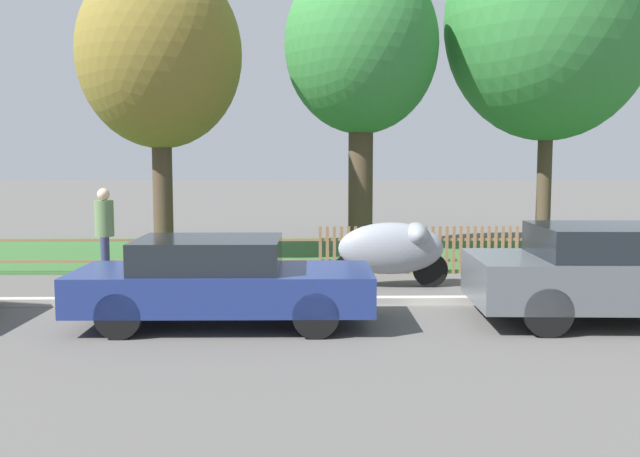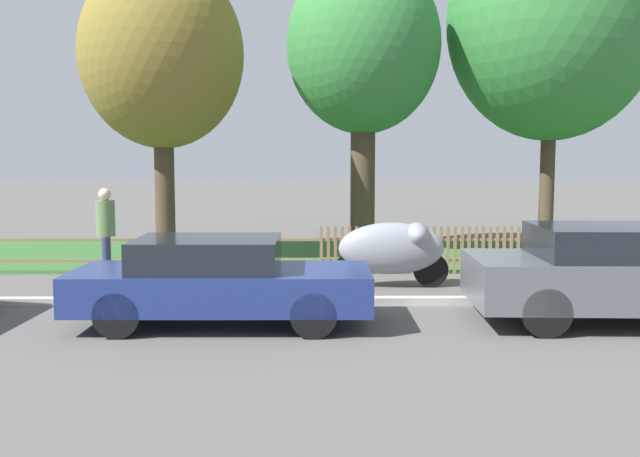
{
  "view_description": "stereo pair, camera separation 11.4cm",
  "coord_description": "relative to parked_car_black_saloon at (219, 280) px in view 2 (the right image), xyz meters",
  "views": [
    {
      "loc": [
        -5.74,
        -10.83,
        2.3
      ],
      "look_at": [
        -5.51,
        1.06,
        1.1
      ],
      "focal_mm": 40.0,
      "sensor_mm": 36.0,
      "label": 1
    },
    {
      "loc": [
        -5.63,
        -10.83,
        2.3
      ],
      "look_at": [
        -5.51,
        1.06,
        1.1
      ],
      "focal_mm": 40.0,
      "sensor_mm": 36.0,
      "label": 2
    }
  ],
  "objects": [
    {
      "name": "tree_mid_park",
      "position": [
        7.05,
        7.89,
        4.95
      ],
      "size": [
        5.04,
        5.04,
        8.48
      ],
      "color": "#473828",
      "rests_on": "ground"
    },
    {
      "name": "pedestrian_near_fence",
      "position": [
        -2.56,
        3.54,
        0.35
      ],
      "size": [
        0.42,
        0.42,
        1.72
      ],
      "rotation": [
        0.0,
        0.0,
        4.97
      ],
      "color": "#2D3351",
      "rests_on": "ground"
    },
    {
      "name": "covered_motorcycle",
      "position": [
        2.71,
        2.81,
        0.07
      ],
      "size": [
        2.02,
        0.77,
        1.15
      ],
      "rotation": [
        0.0,
        0.0,
        -0.0
      ],
      "color": "black",
      "rests_on": "ground"
    },
    {
      "name": "parked_car_black_saloon",
      "position": [
        0.0,
        0.0,
        0.0
      ],
      "size": [
        4.04,
        1.66,
        1.2
      ],
      "rotation": [
        0.0,
        0.0,
        -0.01
      ],
      "color": "navy",
      "rests_on": "ground"
    },
    {
      "name": "parked_car_navy_estate",
      "position": [
        5.56,
        0.06,
        0.08
      ],
      "size": [
        4.29,
        2.01,
        1.35
      ],
      "rotation": [
        0.0,
        0.0,
        -0.04
      ],
      "color": "#51565B",
      "rests_on": "ground"
    },
    {
      "name": "grass_strip",
      "position": [
        6.92,
        7.33,
        -0.62
      ],
      "size": [
        38.42,
        6.18,
        0.01
      ],
      "primitive_type": "cube",
      "color": "#33602D",
      "rests_on": "ground"
    },
    {
      "name": "tree_behind_motorcycle",
      "position": [
        2.48,
        7.46,
        4.23
      ],
      "size": [
        3.63,
        3.63,
        7.01
      ],
      "color": "#473828",
      "rests_on": "ground"
    },
    {
      "name": "park_fence",
      "position": [
        6.92,
        4.25,
        -0.15
      ],
      "size": [
        38.42,
        0.05,
        0.94
      ],
      "color": "olive",
      "rests_on": "ground"
    },
    {
      "name": "tree_nearest_kerb",
      "position": [
        -2.02,
        6.31,
        3.89
      ],
      "size": [
        3.58,
        3.58,
        6.6
      ],
      "color": "#473828",
      "rests_on": "ground"
    }
  ]
}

